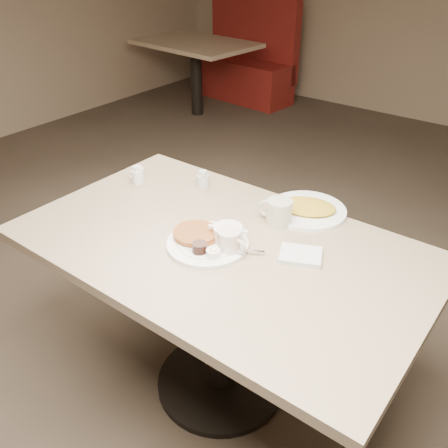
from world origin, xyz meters
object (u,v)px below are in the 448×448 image
Objects in this scene: creamer_left at (137,175)px; booth_back_left at (241,63)px; diner_table at (221,280)px; hash_plate at (307,209)px; main_plate at (210,239)px; coffee_mug_near at (230,242)px; creamer_right at (203,180)px; coffee_mug_far at (278,212)px.

creamer_left is 0.05× the size of booth_back_left.
hash_plate is (0.14, 0.39, 0.18)m from diner_table.
creamer_left is at bearing 164.87° from diner_table.
diner_table is 0.20m from main_plate.
coffee_mug_near reaches higher than hash_plate.
creamer_right is (-0.33, 0.30, 0.21)m from diner_table.
booth_back_left reaches higher than coffee_mug_near.
hash_plate is (0.47, 0.09, -0.02)m from creamer_right.
hash_plate is (0.16, 0.42, -0.01)m from main_plate.
coffee_mug_far is 0.10× the size of booth_back_left.
creamer_right reaches higher than hash_plate.
creamer_right is at bearing 132.68° from main_plate.
coffee_mug_far reaches higher than creamer_right.
coffee_mug_near is at bearing -26.15° from diner_table.
coffee_mug_near is at bearing 0.95° from main_plate.
coffee_mug_near is (0.09, 0.00, 0.02)m from main_plate.
diner_table is 4.20m from booth_back_left.
booth_back_left is (-2.48, 3.21, -0.39)m from coffee_mug_far.
coffee_mug_near reaches higher than creamer_left.
coffee_mug_far is (0.11, 0.28, 0.03)m from main_plate.
coffee_mug_far is at bearing 6.81° from creamer_left.
main_plate is 4.90× the size of creamer_left.
creamer_right reaches higher than main_plate.
diner_table is at bearing -15.13° from creamer_left.
coffee_mug_near reaches higher than main_plate.
booth_back_left is (-2.45, 3.48, -0.39)m from coffee_mug_near.
diner_table is at bearing -109.53° from hash_plate.
coffee_mug_far is at bearing -7.96° from creamer_right.
coffee_mug_near is at bearing -54.88° from booth_back_left.
main_plate reaches higher than diner_table.
hash_plate is at bearing 80.14° from coffee_mug_near.
main_plate is 0.98× the size of hash_plate.
main_plate is 4.90× the size of creamer_right.
coffee_mug_near is 1.45× the size of creamer_left.
booth_back_left is (-2.05, 3.15, -0.38)m from creamer_right.
coffee_mug_far is (0.09, 0.24, 0.22)m from diner_table.
coffee_mug_near is at bearing -95.50° from coffee_mug_far.
coffee_mug_far reaches higher than hash_plate.
creamer_right is at bearing 28.29° from creamer_left.
creamer_left is 0.20× the size of hash_plate.
diner_table is 10.31× the size of coffee_mug_far.
hash_plate is at bearing 10.55° from creamer_right.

